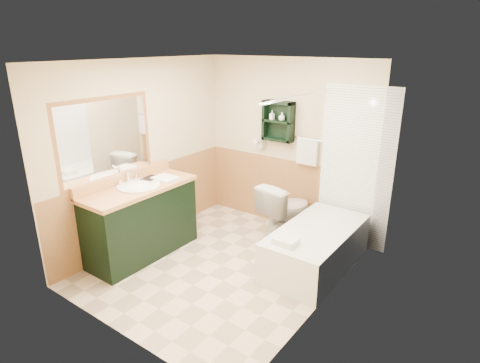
# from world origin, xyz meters

# --- Properties ---
(floor) EXTENTS (3.00, 3.00, 0.00)m
(floor) POSITION_xyz_m (0.00, 0.00, 0.00)
(floor) COLOR beige
(floor) RESTS_ON ground
(back_wall) EXTENTS (2.60, 0.04, 2.40)m
(back_wall) POSITION_xyz_m (0.00, 1.52, 1.20)
(back_wall) COLOR beige
(back_wall) RESTS_ON ground
(left_wall) EXTENTS (0.04, 3.00, 2.40)m
(left_wall) POSITION_xyz_m (-1.32, 0.00, 1.20)
(left_wall) COLOR beige
(left_wall) RESTS_ON ground
(right_wall) EXTENTS (0.04, 3.00, 2.40)m
(right_wall) POSITION_xyz_m (1.32, 0.00, 1.20)
(right_wall) COLOR beige
(right_wall) RESTS_ON ground
(ceiling) EXTENTS (2.60, 3.00, 0.04)m
(ceiling) POSITION_xyz_m (0.00, 0.00, 2.42)
(ceiling) COLOR white
(ceiling) RESTS_ON back_wall
(wainscot_left) EXTENTS (2.98, 2.98, 1.00)m
(wainscot_left) POSITION_xyz_m (-1.29, 0.00, 0.50)
(wainscot_left) COLOR #AF7147
(wainscot_left) RESTS_ON left_wall
(wainscot_back) EXTENTS (2.58, 2.58, 1.00)m
(wainscot_back) POSITION_xyz_m (0.00, 1.49, 0.50)
(wainscot_back) COLOR #AF7147
(wainscot_back) RESTS_ON back_wall
(mirror_frame) EXTENTS (1.30, 1.30, 1.00)m
(mirror_frame) POSITION_xyz_m (-1.27, -0.55, 1.50)
(mirror_frame) COLOR #985B31
(mirror_frame) RESTS_ON left_wall
(mirror_glass) EXTENTS (1.20, 1.20, 0.90)m
(mirror_glass) POSITION_xyz_m (-1.27, -0.55, 1.50)
(mirror_glass) COLOR white
(mirror_glass) RESTS_ON left_wall
(tile_right) EXTENTS (1.50, 1.50, 2.10)m
(tile_right) POSITION_xyz_m (1.28, 0.75, 1.05)
(tile_right) COLOR white
(tile_right) RESTS_ON right_wall
(tile_back) EXTENTS (0.95, 0.95, 2.10)m
(tile_back) POSITION_xyz_m (1.03, 1.48, 1.05)
(tile_back) COLOR white
(tile_back) RESTS_ON back_wall
(tile_accent) EXTENTS (1.50, 1.50, 0.10)m
(tile_accent) POSITION_xyz_m (1.27, 0.75, 1.90)
(tile_accent) COLOR #144625
(tile_accent) RESTS_ON right_wall
(wall_shelf) EXTENTS (0.45, 0.15, 0.55)m
(wall_shelf) POSITION_xyz_m (-0.10, 1.41, 1.55)
(wall_shelf) COLOR black
(wall_shelf) RESTS_ON back_wall
(hair_dryer) EXTENTS (0.10, 0.24, 0.18)m
(hair_dryer) POSITION_xyz_m (-0.40, 1.43, 1.20)
(hair_dryer) COLOR silver
(hair_dryer) RESTS_ON back_wall
(towel_bar) EXTENTS (0.40, 0.06, 0.40)m
(towel_bar) POSITION_xyz_m (0.35, 1.45, 1.35)
(towel_bar) COLOR white
(towel_bar) RESTS_ON back_wall
(curtain_rod) EXTENTS (0.03, 1.60, 0.03)m
(curtain_rod) POSITION_xyz_m (0.53, 0.75, 2.00)
(curtain_rod) COLOR silver
(curtain_rod) RESTS_ON back_wall
(shower_curtain) EXTENTS (1.05, 1.05, 1.70)m
(shower_curtain) POSITION_xyz_m (0.53, 0.92, 1.15)
(shower_curtain) COLOR #C5B695
(shower_curtain) RESTS_ON curtain_rod
(vanity) EXTENTS (0.59, 1.46, 0.92)m
(vanity) POSITION_xyz_m (-0.99, -0.36, 0.46)
(vanity) COLOR black
(vanity) RESTS_ON ground
(bathtub) EXTENTS (0.76, 1.50, 0.50)m
(bathtub) POSITION_xyz_m (0.93, 0.65, 0.25)
(bathtub) COLOR silver
(bathtub) RESTS_ON ground
(toilet) EXTENTS (0.60, 0.89, 0.81)m
(toilet) POSITION_xyz_m (0.25, 1.09, 0.40)
(toilet) COLOR silver
(toilet) RESTS_ON ground
(counter_towel) EXTENTS (0.30, 0.23, 0.04)m
(counter_towel) POSITION_xyz_m (-0.90, -0.00, 0.94)
(counter_towel) COLOR white
(counter_towel) RESTS_ON vanity
(vanity_book) EXTENTS (0.18, 0.05, 0.24)m
(vanity_book) POSITION_xyz_m (-1.16, -0.11, 1.04)
(vanity_book) COLOR black
(vanity_book) RESTS_ON vanity
(tub_towel) EXTENTS (0.25, 0.20, 0.07)m
(tub_towel) POSITION_xyz_m (0.81, 0.11, 0.54)
(tub_towel) COLOR white
(tub_towel) RESTS_ON bathtub
(soap_bottle_a) EXTENTS (0.07, 0.13, 0.06)m
(soap_bottle_a) POSITION_xyz_m (-0.20, 1.40, 1.59)
(soap_bottle_a) COLOR silver
(soap_bottle_a) RESTS_ON wall_shelf
(soap_bottle_b) EXTENTS (0.11, 0.13, 0.09)m
(soap_bottle_b) POSITION_xyz_m (-0.04, 1.40, 1.61)
(soap_bottle_b) COLOR silver
(soap_bottle_b) RESTS_ON wall_shelf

